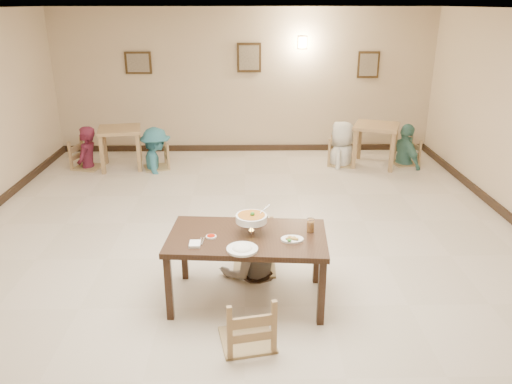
{
  "coord_description": "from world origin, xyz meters",
  "views": [
    {
      "loc": [
        0.03,
        -5.69,
        3.07
      ],
      "look_at": [
        0.14,
        -0.23,
        0.99
      ],
      "focal_mm": 35.0,
      "sensor_mm": 36.0,
      "label": 1
    }
  ],
  "objects_px": {
    "main_table": "(247,242)",
    "bg_diner_d": "(408,124)",
    "curry_warmer": "(251,219)",
    "bg_chair_lr": "(155,144)",
    "drink_glass": "(310,226)",
    "chair_far": "(254,228)",
    "bg_table_right": "(376,132)",
    "bg_diner_b": "(154,128)",
    "bg_diner_a": "(83,127)",
    "chair_near": "(247,294)",
    "bg_table_left": "(120,135)",
    "bg_diner_c": "(344,121)",
    "bg_chair_rl": "(342,139)",
    "main_diner": "(251,211)",
    "bg_chair_rr": "(407,140)",
    "bg_chair_ll": "(85,142)"
  },
  "relations": [
    {
      "from": "main_table",
      "to": "bg_diner_d",
      "type": "height_order",
      "value": "bg_diner_d"
    },
    {
      "from": "curry_warmer",
      "to": "bg_chair_lr",
      "type": "distance_m",
      "value": 5.02
    },
    {
      "from": "curry_warmer",
      "to": "bg_diner_d",
      "type": "xyz_separation_m",
      "value": [
        3.16,
        4.84,
        -0.13
      ]
    },
    {
      "from": "drink_glass",
      "to": "bg_chair_lr",
      "type": "relative_size",
      "value": 0.15
    },
    {
      "from": "chair_far",
      "to": "curry_warmer",
      "type": "bearing_deg",
      "value": -92.98
    },
    {
      "from": "bg_table_right",
      "to": "bg_diner_b",
      "type": "xyz_separation_m",
      "value": [
        -4.34,
        -0.11,
        0.13
      ]
    },
    {
      "from": "main_table",
      "to": "bg_diner_d",
      "type": "distance_m",
      "value": 5.84
    },
    {
      "from": "chair_far",
      "to": "bg_diner_b",
      "type": "distance_m",
      "value": 4.43
    },
    {
      "from": "bg_chair_lr",
      "to": "chair_far",
      "type": "bearing_deg",
      "value": 7.29
    },
    {
      "from": "main_table",
      "to": "curry_warmer",
      "type": "xyz_separation_m",
      "value": [
        0.04,
        0.04,
        0.25
      ]
    },
    {
      "from": "bg_diner_a",
      "to": "bg_diner_b",
      "type": "relative_size",
      "value": 1.03
    },
    {
      "from": "chair_near",
      "to": "drink_glass",
      "type": "distance_m",
      "value": 1.11
    },
    {
      "from": "curry_warmer",
      "to": "bg_table_left",
      "type": "bearing_deg",
      "value": 117.98
    },
    {
      "from": "drink_glass",
      "to": "bg_chair_lr",
      "type": "height_order",
      "value": "bg_chair_lr"
    },
    {
      "from": "bg_chair_lr",
      "to": "bg_diner_c",
      "type": "relative_size",
      "value": 0.56
    },
    {
      "from": "bg_diner_c",
      "to": "chair_far",
      "type": "bearing_deg",
      "value": -2.5
    },
    {
      "from": "main_table",
      "to": "chair_near",
      "type": "relative_size",
      "value": 1.63
    },
    {
      "from": "drink_glass",
      "to": "bg_diner_a",
      "type": "xyz_separation_m",
      "value": [
        -3.82,
        4.67,
        -0.01
      ]
    },
    {
      "from": "bg_chair_rl",
      "to": "bg_diner_b",
      "type": "xyz_separation_m",
      "value": [
        -3.7,
        -0.17,
        0.29
      ]
    },
    {
      "from": "bg_diner_b",
      "to": "bg_diner_c",
      "type": "relative_size",
      "value": 0.92
    },
    {
      "from": "drink_glass",
      "to": "bg_diner_a",
      "type": "distance_m",
      "value": 6.03
    },
    {
      "from": "chair_far",
      "to": "bg_chair_rl",
      "type": "relative_size",
      "value": 1.05
    },
    {
      "from": "bg_diner_a",
      "to": "bg_diner_b",
      "type": "distance_m",
      "value": 1.36
    },
    {
      "from": "bg_chair_rl",
      "to": "bg_diner_d",
      "type": "height_order",
      "value": "bg_diner_d"
    },
    {
      "from": "bg_table_left",
      "to": "bg_diner_d",
      "type": "distance_m",
      "value": 5.67
    },
    {
      "from": "chair_far",
      "to": "drink_glass",
      "type": "bearing_deg",
      "value": -45.35
    },
    {
      "from": "bg_diner_b",
      "to": "bg_table_left",
      "type": "bearing_deg",
      "value": 68.39
    },
    {
      "from": "main_diner",
      "to": "bg_chair_lr",
      "type": "height_order",
      "value": "main_diner"
    },
    {
      "from": "bg_table_right",
      "to": "bg_chair_rr",
      "type": "bearing_deg",
      "value": 6.48
    },
    {
      "from": "main_diner",
      "to": "bg_chair_lr",
      "type": "xyz_separation_m",
      "value": [
        -1.83,
        4.12,
        -0.32
      ]
    },
    {
      "from": "bg_table_left",
      "to": "bg_diner_a",
      "type": "height_order",
      "value": "bg_diner_a"
    },
    {
      "from": "main_diner",
      "to": "drink_glass",
      "type": "distance_m",
      "value": 0.8
    },
    {
      "from": "curry_warmer",
      "to": "bg_table_left",
      "type": "xyz_separation_m",
      "value": [
        -2.51,
        4.72,
        -0.3
      ]
    },
    {
      "from": "chair_far",
      "to": "bg_diner_a",
      "type": "relative_size",
      "value": 0.66
    },
    {
      "from": "curry_warmer",
      "to": "bg_table_right",
      "type": "distance_m",
      "value": 5.39
    },
    {
      "from": "bg_chair_rl",
      "to": "bg_chair_ll",
      "type": "bearing_deg",
      "value": 108.04
    },
    {
      "from": "chair_far",
      "to": "main_diner",
      "type": "height_order",
      "value": "main_diner"
    },
    {
      "from": "bg_chair_ll",
      "to": "bg_table_left",
      "type": "bearing_deg",
      "value": -73.67
    },
    {
      "from": "chair_near",
      "to": "bg_diner_d",
      "type": "relative_size",
      "value": 0.65
    },
    {
      "from": "main_table",
      "to": "drink_glass",
      "type": "xyz_separation_m",
      "value": [
        0.67,
        0.08,
        0.15
      ]
    },
    {
      "from": "chair_near",
      "to": "bg_table_right",
      "type": "relative_size",
      "value": 1.0
    },
    {
      "from": "bg_table_right",
      "to": "curry_warmer",
      "type": "bearing_deg",
      "value": -117.85
    },
    {
      "from": "main_diner",
      "to": "bg_chair_rl",
      "type": "xyz_separation_m",
      "value": [
        1.86,
        4.29,
        -0.29
      ]
    },
    {
      "from": "drink_glass",
      "to": "bg_chair_lr",
      "type": "xyz_separation_m",
      "value": [
        -2.46,
        4.62,
        -0.36
      ]
    },
    {
      "from": "bg_diner_c",
      "to": "bg_table_right",
      "type": "bearing_deg",
      "value": 105.46
    },
    {
      "from": "bg_table_left",
      "to": "bg_diner_b",
      "type": "bearing_deg",
      "value": -5.2
    },
    {
      "from": "bg_chair_rl",
      "to": "bg_chair_rr",
      "type": "height_order",
      "value": "bg_chair_rl"
    },
    {
      "from": "main_table",
      "to": "bg_table_right",
      "type": "xyz_separation_m",
      "value": [
        2.56,
        4.81,
        -0.01
      ]
    },
    {
      "from": "bg_diner_a",
      "to": "bg_diner_c",
      "type": "height_order",
      "value": "bg_diner_c"
    },
    {
      "from": "curry_warmer",
      "to": "chair_near",
      "type": "bearing_deg",
      "value": -93.83
    }
  ]
}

